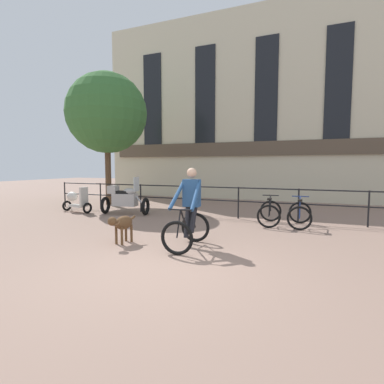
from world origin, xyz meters
name	(u,v)px	position (x,y,z in m)	size (l,w,h in m)	color
ground_plane	(167,268)	(0.00, 0.00, 0.00)	(60.00, 60.00, 0.00)	#8E7060
canal_railing	(238,197)	(0.00, 5.20, 0.71)	(15.05, 0.05, 1.05)	black
building_facade	(267,105)	(0.00, 10.99, 4.77)	(18.00, 0.72, 9.58)	beige
cyclist_with_bike	(189,211)	(-0.18, 1.42, 0.76)	(0.73, 1.20, 1.70)	black
dog	(122,223)	(-1.66, 1.06, 0.46)	(0.33, 0.87, 0.65)	brown
parked_motorcycle	(125,199)	(-3.98, 4.48, 0.56)	(1.76, 0.90, 1.35)	black
parked_bicycle_near_lamp	(270,213)	(1.11, 4.54, 0.36)	(0.75, 1.16, 0.86)	black
parked_bicycle_mid_left	(300,214)	(1.95, 4.54, 0.36)	(0.69, 1.13, 0.86)	black
parked_scooter	(76,200)	(-6.00, 4.25, 0.46)	(1.33, 0.61, 0.96)	black
tree_canalside_left	(107,113)	(-6.25, 6.52, 4.04)	(3.51, 3.51, 5.81)	brown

